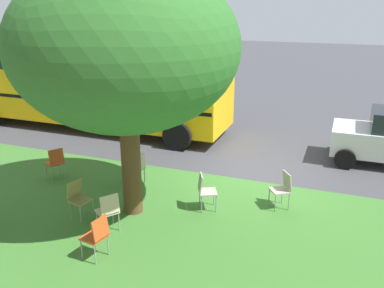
{
  "coord_description": "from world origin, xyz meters",
  "views": [
    {
      "loc": [
        -2.44,
        10.5,
        4.67
      ],
      "look_at": [
        0.92,
        1.55,
        1.35
      ],
      "focal_mm": 38.91,
      "sensor_mm": 36.0,
      "label": 1
    }
  ],
  "objects_px": {
    "street_tree": "(125,48)",
    "chair_4": "(283,187)",
    "chair_1": "(137,167)",
    "school_bus": "(91,82)",
    "chair_0": "(108,209)",
    "chair_7": "(97,234)",
    "chair_5": "(55,161)",
    "chair_2": "(78,196)",
    "chair_3": "(205,189)"
  },
  "relations": [
    {
      "from": "street_tree",
      "to": "chair_4",
      "type": "bearing_deg",
      "value": -156.3
    },
    {
      "from": "chair_1",
      "to": "school_bus",
      "type": "xyz_separation_m",
      "value": [
        4.06,
        -4.17,
        1.24
      ]
    },
    {
      "from": "school_bus",
      "to": "chair_1",
      "type": "bearing_deg",
      "value": 134.24
    },
    {
      "from": "chair_0",
      "to": "chair_4",
      "type": "xyz_separation_m",
      "value": [
        -3.25,
        -2.38,
        0.0
      ]
    },
    {
      "from": "chair_1",
      "to": "chair_7",
      "type": "distance_m",
      "value": 3.33
    },
    {
      "from": "chair_5",
      "to": "school_bus",
      "type": "distance_m",
      "value": 5.06
    },
    {
      "from": "street_tree",
      "to": "chair_2",
      "type": "xyz_separation_m",
      "value": [
        0.99,
        0.69,
        -3.22
      ]
    },
    {
      "from": "chair_0",
      "to": "chair_7",
      "type": "bearing_deg",
      "value": 108.72
    },
    {
      "from": "chair_2",
      "to": "chair_4",
      "type": "relative_size",
      "value": 1.0
    },
    {
      "from": "street_tree",
      "to": "school_bus",
      "type": "relative_size",
      "value": 0.53
    },
    {
      "from": "street_tree",
      "to": "chair_3",
      "type": "distance_m",
      "value": 3.63
    },
    {
      "from": "chair_3",
      "to": "school_bus",
      "type": "relative_size",
      "value": 0.08
    },
    {
      "from": "street_tree",
      "to": "chair_4",
      "type": "relative_size",
      "value": 6.26
    },
    {
      "from": "chair_2",
      "to": "chair_4",
      "type": "distance_m",
      "value": 4.69
    },
    {
      "from": "chair_2",
      "to": "chair_5",
      "type": "distance_m",
      "value": 2.46
    },
    {
      "from": "street_tree",
      "to": "chair_7",
      "type": "xyz_separation_m",
      "value": [
        -0.27,
        1.91,
        -3.22
      ]
    },
    {
      "from": "street_tree",
      "to": "chair_1",
      "type": "xyz_separation_m",
      "value": [
        0.57,
        -1.32,
        -3.22
      ]
    },
    {
      "from": "chair_3",
      "to": "school_bus",
      "type": "distance_m",
      "value": 7.91
    },
    {
      "from": "chair_0",
      "to": "chair_3",
      "type": "bearing_deg",
      "value": -133.76
    },
    {
      "from": "chair_0",
      "to": "chair_7",
      "type": "xyz_separation_m",
      "value": [
        -0.32,
        0.93,
        0.0
      ]
    },
    {
      "from": "chair_2",
      "to": "street_tree",
      "type": "bearing_deg",
      "value": -145.19
    },
    {
      "from": "chair_3",
      "to": "chair_1",
      "type": "bearing_deg",
      "value": -17.11
    },
    {
      "from": "chair_1",
      "to": "chair_4",
      "type": "distance_m",
      "value": 3.78
    },
    {
      "from": "chair_3",
      "to": "chair_4",
      "type": "distance_m",
      "value": 1.83
    },
    {
      "from": "chair_4",
      "to": "school_bus",
      "type": "relative_size",
      "value": 0.08
    },
    {
      "from": "street_tree",
      "to": "chair_7",
      "type": "height_order",
      "value": "street_tree"
    },
    {
      "from": "chair_3",
      "to": "chair_4",
      "type": "xyz_separation_m",
      "value": [
        -1.67,
        -0.74,
        0.0
      ]
    },
    {
      "from": "street_tree",
      "to": "school_bus",
      "type": "bearing_deg",
      "value": -49.82
    },
    {
      "from": "street_tree",
      "to": "chair_3",
      "type": "xyz_separation_m",
      "value": [
        -1.53,
        -0.67,
        -3.22
      ]
    },
    {
      "from": "chair_3",
      "to": "chair_4",
      "type": "bearing_deg",
      "value": -156.22
    },
    {
      "from": "chair_3",
      "to": "chair_4",
      "type": "height_order",
      "value": "same"
    },
    {
      "from": "chair_5",
      "to": "chair_7",
      "type": "height_order",
      "value": "same"
    },
    {
      "from": "chair_7",
      "to": "chair_1",
      "type": "bearing_deg",
      "value": -75.38
    },
    {
      "from": "chair_1",
      "to": "chair_7",
      "type": "xyz_separation_m",
      "value": [
        -0.84,
        3.23,
        0.0
      ]
    },
    {
      "from": "school_bus",
      "to": "chair_4",
      "type": "bearing_deg",
      "value": 152.51
    },
    {
      "from": "chair_3",
      "to": "street_tree",
      "type": "bearing_deg",
      "value": 23.6
    },
    {
      "from": "chair_0",
      "to": "school_bus",
      "type": "bearing_deg",
      "value": -54.65
    },
    {
      "from": "chair_3",
      "to": "school_bus",
      "type": "height_order",
      "value": "school_bus"
    },
    {
      "from": "chair_1",
      "to": "school_bus",
      "type": "relative_size",
      "value": 0.08
    },
    {
      "from": "chair_2",
      "to": "chair_7",
      "type": "height_order",
      "value": "same"
    },
    {
      "from": "chair_4",
      "to": "chair_5",
      "type": "relative_size",
      "value": 1.0
    },
    {
      "from": "chair_0",
      "to": "chair_1",
      "type": "xyz_separation_m",
      "value": [
        0.53,
        -2.29,
        0.0
      ]
    },
    {
      "from": "chair_0",
      "to": "street_tree",
      "type": "bearing_deg",
      "value": -92.73
    },
    {
      "from": "chair_1",
      "to": "chair_2",
      "type": "height_order",
      "value": "same"
    },
    {
      "from": "chair_3",
      "to": "chair_0",
      "type": "bearing_deg",
      "value": 46.24
    },
    {
      "from": "chair_1",
      "to": "chair_2",
      "type": "distance_m",
      "value": 2.05
    },
    {
      "from": "street_tree",
      "to": "chair_3",
      "type": "height_order",
      "value": "street_tree"
    },
    {
      "from": "chair_3",
      "to": "school_bus",
      "type": "xyz_separation_m",
      "value": [
        6.16,
        -4.81,
        1.24
      ]
    },
    {
      "from": "chair_0",
      "to": "chair_3",
      "type": "height_order",
      "value": "same"
    },
    {
      "from": "chair_4",
      "to": "chair_1",
      "type": "bearing_deg",
      "value": 1.37
    }
  ]
}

